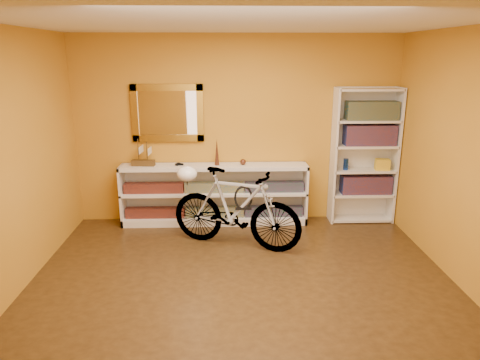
{
  "coord_description": "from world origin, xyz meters",
  "views": [
    {
      "loc": [
        -0.16,
        -4.1,
        2.32
      ],
      "look_at": [
        0.0,
        0.7,
        0.95
      ],
      "focal_mm": 32.96,
      "sensor_mm": 36.0,
      "label": 1
    }
  ],
  "objects_px": {
    "bookcase": "(364,156)",
    "bicycle": "(236,208)",
    "console_unit": "(214,194)",
    "helmet": "(187,174)"
  },
  "relations": [
    {
      "from": "bookcase",
      "to": "bicycle",
      "type": "xyz_separation_m",
      "value": [
        -1.82,
        -0.84,
        -0.45
      ]
    },
    {
      "from": "console_unit",
      "to": "helmet",
      "type": "height_order",
      "value": "helmet"
    },
    {
      "from": "bicycle",
      "to": "helmet",
      "type": "relative_size",
      "value": 6.66
    },
    {
      "from": "bicycle",
      "to": "bookcase",
      "type": "bearing_deg",
      "value": -43.42
    },
    {
      "from": "console_unit",
      "to": "helmet",
      "type": "bearing_deg",
      "value": -119.59
    },
    {
      "from": "bookcase",
      "to": "helmet",
      "type": "relative_size",
      "value": 7.42
    },
    {
      "from": "console_unit",
      "to": "helmet",
      "type": "distance_m",
      "value": 0.8
    },
    {
      "from": "console_unit",
      "to": "bookcase",
      "type": "relative_size",
      "value": 1.37
    },
    {
      "from": "bookcase",
      "to": "helmet",
      "type": "distance_m",
      "value": 2.5
    },
    {
      "from": "bookcase",
      "to": "bicycle",
      "type": "height_order",
      "value": "bookcase"
    }
  ]
}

